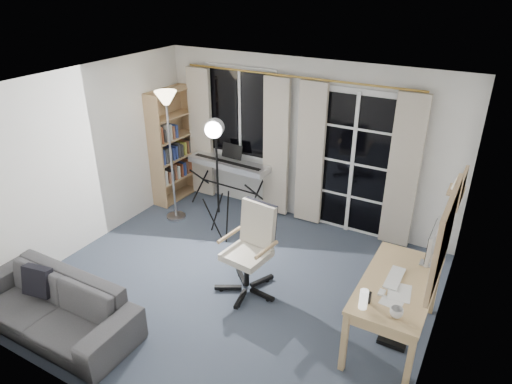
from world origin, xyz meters
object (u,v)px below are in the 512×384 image
office_chair (253,241)px  desk (397,290)px  monitor (432,242)px  bookshelf (171,149)px  studio_light (215,143)px  sofa (49,299)px  torchiere_lamp (168,118)px  mug (397,311)px  keyboard_piano (228,165)px

office_chair → desk: office_chair is taller
monitor → bookshelf: bearing=165.7°
studio_light → monitor: bearing=-26.8°
studio_light → office_chair: (0.95, -0.69, -0.81)m
studio_light → monitor: studio_light is taller
studio_light → sofa: studio_light is taller
torchiere_lamp → monitor: size_ratio=3.82×
sofa → mug: bearing=18.3°
keyboard_piano → monitor: bearing=-17.8°
torchiere_lamp → mug: size_ratio=16.77×
keyboard_piano → sofa: bearing=-89.9°
bookshelf → keyboard_piano: 1.01m
monitor → mug: 0.98m
bookshelf → sofa: size_ratio=0.94×
monitor → mug: size_ratio=4.39×
torchiere_lamp → keyboard_piano: 1.22m
monitor → keyboard_piano: bearing=159.4°
torchiere_lamp → mug: 4.01m
bookshelf → keyboard_piano: (1.00, 0.14, -0.13)m
studio_light → bookshelf: bearing=130.9°
keyboard_piano → monitor: 3.43m
monitor → sofa: bearing=-148.7°
desk → monitor: bearing=66.4°
office_chair → desk: (1.67, -0.07, -0.01)m
studio_light → office_chair: bearing=-56.4°
mug → sofa: (-3.26, -1.09, -0.39)m
bookshelf → sofa: bearing=-72.6°
office_chair → monitor: (1.87, 0.38, 0.35)m
keyboard_piano → desk: (3.01, -1.65, -0.11)m
bookshelf → office_chair: size_ratio=1.69×
studio_light → monitor: (2.82, -0.31, -0.46)m
keyboard_piano → desk: 3.43m
torchiere_lamp → office_chair: 2.28m
bookshelf → desk: bookshelf is taller
sofa → torchiere_lamp: bearing=98.4°
desk → sofa: bearing=-153.3°
bookshelf → mug: size_ratio=15.55×
keyboard_piano → studio_light: (0.38, -0.89, 0.71)m
keyboard_piano → desk: keyboard_piano is taller
desk → studio_light: bearing=163.7°
office_chair → desk: 1.67m
studio_light → office_chair: size_ratio=1.67×
studio_light → mug: studio_light is taller
bookshelf → sofa: (0.84, -3.11, -0.48)m
studio_light → office_chair: 1.43m
studio_light → monitor: 2.87m
torchiere_lamp → office_chair: torchiere_lamp is taller
bookshelf → torchiere_lamp: (0.46, -0.55, 0.72)m
office_chair → mug: size_ratio=9.21×
office_chair → sofa: 2.25m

